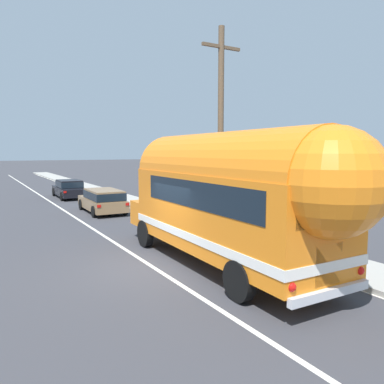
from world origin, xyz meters
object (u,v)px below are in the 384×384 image
(utility_pole, at_px, (221,130))
(car_lead, at_px, (103,199))
(painted_bus, at_px, (232,194))
(car_second, at_px, (69,188))

(utility_pole, bearing_deg, car_lead, 106.16)
(painted_bus, bearing_deg, car_lead, 90.40)
(utility_pole, height_order, painted_bus, utility_pole)
(utility_pole, xyz_separation_m, car_lead, (-2.42, 8.34, -3.64))
(car_lead, bearing_deg, utility_pole, -73.84)
(painted_bus, xyz_separation_m, car_lead, (-0.09, 12.27, -1.52))
(utility_pole, distance_m, car_second, 17.18)
(car_second, bearing_deg, painted_bus, -89.50)
(painted_bus, bearing_deg, car_second, 90.50)
(car_lead, relative_size, car_second, 0.95)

